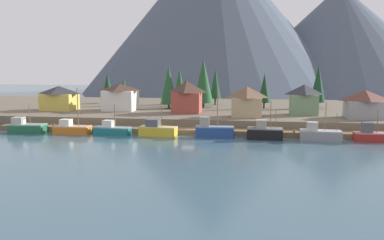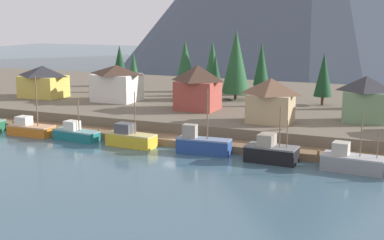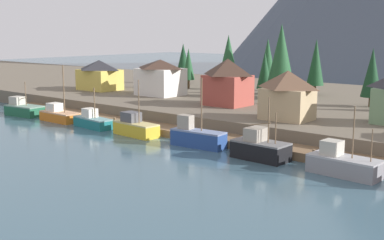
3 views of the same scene
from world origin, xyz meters
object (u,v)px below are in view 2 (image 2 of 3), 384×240
at_px(fishing_boat_yellow, 130,138).
at_px(fishing_boat_teal, 76,134).
at_px(conifer_near_left, 120,62).
at_px(house_tan, 271,100).
at_px(house_red, 198,87).
at_px(conifer_centre, 133,67).
at_px(fishing_boat_orange, 30,129).
at_px(conifer_far_left, 236,61).
at_px(house_yellow, 43,81).
at_px(conifer_mid_left, 215,73).
at_px(conifer_back_left, 324,75).
at_px(house_green, 365,99).
at_px(conifer_near_right, 212,62).
at_px(conifer_mid_right, 185,67).
at_px(fishing_boat_grey, 352,162).
at_px(house_white, 117,83).
at_px(fishing_boat_blue, 202,144).
at_px(fishing_boat_black, 271,152).
at_px(conifer_back_right, 261,64).

bearing_deg(fishing_boat_yellow, fishing_boat_teal, -175.28).
bearing_deg(conifer_near_left, house_tan, -33.16).
xyz_separation_m(house_red, conifer_centre, (-20.34, 14.47, 1.23)).
distance_m(fishing_boat_orange, conifer_far_left, 38.78).
height_order(house_yellow, conifer_mid_left, conifer_mid_left).
xyz_separation_m(fishing_boat_teal, conifer_back_left, (30.22, 30.55, 6.88)).
distance_m(house_green, conifer_near_right, 39.01).
height_order(house_red, conifer_mid_right, conifer_mid_right).
xyz_separation_m(fishing_boat_teal, fishing_boat_grey, (39.04, -0.19, 0.14)).
bearing_deg(conifer_mid_right, conifer_mid_left, 65.72).
xyz_separation_m(house_yellow, conifer_mid_left, (29.57, 14.98, 1.44)).
bearing_deg(conifer_near_right, conifer_mid_right, -92.18).
xyz_separation_m(house_white, conifer_near_left, (-10.54, 18.72, 2.07)).
relative_size(fishing_boat_blue, house_green, 1.26).
bearing_deg(conifer_mid_right, house_tan, -36.05).
xyz_separation_m(fishing_boat_grey, conifer_back_left, (-8.82, 30.73, 6.74)).
relative_size(fishing_boat_grey, conifer_mid_right, 0.66).
bearing_deg(fishing_boat_yellow, conifer_mid_right, 102.14).
distance_m(conifer_mid_right, conifer_centre, 15.22).
height_order(conifer_near_right, conifer_centre, conifer_near_right).
xyz_separation_m(conifer_centre, conifer_far_left, (22.69, -1.89, 2.13)).
relative_size(conifer_near_right, conifer_far_left, 0.80).
bearing_deg(conifer_near_left, fishing_boat_grey, -35.65).
relative_size(fishing_boat_grey, conifer_back_left, 0.79).
relative_size(fishing_boat_teal, fishing_boat_black, 1.03).
distance_m(fishing_boat_blue, conifer_back_left, 32.72).
bearing_deg(conifer_mid_left, conifer_near_left, 167.76).
height_order(house_red, conifer_back_left, conifer_back_left).
distance_m(fishing_boat_black, house_tan, 13.32).
xyz_separation_m(house_red, conifer_far_left, (2.35, 12.58, 3.36)).
relative_size(fishing_boat_blue, conifer_near_right, 0.83).
xyz_separation_m(house_white, conifer_back_left, (35.52, 10.08, 2.00)).
xyz_separation_m(fishing_boat_orange, conifer_mid_left, (17.27, 33.72, 6.03)).
distance_m(house_green, conifer_near_left, 58.48).
xyz_separation_m(conifer_mid_left, conifer_mid_right, (-3.23, -7.17, 1.62)).
xyz_separation_m(conifer_near_left, conifer_back_right, (32.50, -0.20, 0.63)).
distance_m(fishing_boat_teal, conifer_near_right, 40.51).
relative_size(house_yellow, house_tan, 1.26).
relative_size(house_green, conifer_near_right, 0.66).
height_order(fishing_boat_yellow, conifer_far_left, conifer_far_left).
height_order(conifer_near_left, conifer_back_right, conifer_back_right).
xyz_separation_m(fishing_boat_blue, house_red, (-8.06, 17.61, 5.03)).
distance_m(fishing_boat_blue, house_yellow, 44.92).
xyz_separation_m(fishing_boat_teal, conifer_mid_left, (8.89, 33.81, 6.04)).
bearing_deg(fishing_boat_orange, house_tan, 19.03).
xyz_separation_m(house_red, conifer_mid_left, (-3.00, 16.02, 0.73)).
bearing_deg(house_white, house_red, -8.83).
xyz_separation_m(fishing_boat_yellow, conifer_back_left, (21.07, 30.54, 6.67)).
height_order(conifer_near_right, conifer_mid_right, conifer_mid_right).
bearing_deg(conifer_near_left, conifer_centre, -43.08).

